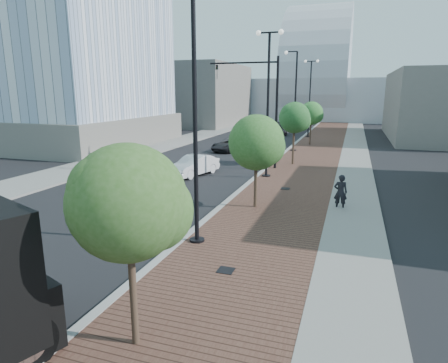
% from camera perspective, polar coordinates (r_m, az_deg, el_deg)
% --- Properties ---
extents(sidewalk, '(7.00, 140.00, 0.12)m').
position_cam_1_polar(sidewalk, '(42.97, 15.26, 5.32)').
color(sidewalk, '#4C2D23').
rests_on(sidewalk, ground).
extents(concrete_strip, '(2.40, 140.00, 0.13)m').
position_cam_1_polar(concrete_strip, '(42.90, 18.87, 5.07)').
color(concrete_strip, slate).
rests_on(concrete_strip, ground).
extents(curb, '(0.30, 140.00, 0.14)m').
position_cam_1_polar(curb, '(43.30, 10.62, 5.63)').
color(curb, gray).
rests_on(curb, ground).
extents(west_sidewalk, '(4.00, 140.00, 0.12)m').
position_cam_1_polar(west_sidewalk, '(46.87, -5.40, 6.35)').
color(west_sidewalk, slate).
rests_on(west_sidewalk, ground).
extents(white_sedan, '(2.51, 4.37, 1.36)m').
position_cam_1_polar(white_sedan, '(26.31, -4.49, 2.38)').
color(white_sedan, silver).
rests_on(white_sedan, ground).
extents(dark_car_mid, '(3.32, 4.83, 1.23)m').
position_cam_1_polar(dark_car_mid, '(37.03, 0.92, 5.45)').
color(dark_car_mid, black).
rests_on(dark_car_mid, ground).
extents(dark_car_far, '(3.06, 4.91, 1.33)m').
position_cam_1_polar(dark_car_far, '(52.11, 8.12, 7.63)').
color(dark_car_far, black).
rests_on(dark_car_far, ground).
extents(pedestrian, '(0.67, 0.48, 1.74)m').
position_cam_1_polar(pedestrian, '(19.34, 16.89, -1.54)').
color(pedestrian, black).
rests_on(pedestrian, ground).
extents(streetlight_1, '(1.44, 0.56, 9.21)m').
position_cam_1_polar(streetlight_1, '(13.71, -4.74, 7.90)').
color(streetlight_1, black).
rests_on(streetlight_1, ground).
extents(streetlight_2, '(1.72, 0.56, 9.28)m').
position_cam_1_polar(streetlight_2, '(25.11, 6.52, 11.34)').
color(streetlight_2, black).
rests_on(streetlight_2, ground).
extents(streetlight_3, '(1.44, 0.56, 9.21)m').
position_cam_1_polar(streetlight_3, '(36.96, 10.32, 11.04)').
color(streetlight_3, black).
rests_on(streetlight_3, ground).
extents(streetlight_4, '(1.72, 0.56, 9.28)m').
position_cam_1_polar(streetlight_4, '(48.83, 12.59, 11.97)').
color(streetlight_4, black).
rests_on(streetlight_4, ground).
extents(traffic_mast, '(5.09, 0.20, 8.00)m').
position_cam_1_polar(traffic_mast, '(28.23, 6.01, 11.87)').
color(traffic_mast, black).
rests_on(traffic_mast, ground).
extents(tree_0, '(2.50, 2.47, 4.61)m').
position_cam_1_polar(tree_0, '(8.12, -13.69, -3.13)').
color(tree_0, '#382619').
rests_on(tree_0, ground).
extents(tree_1, '(2.64, 2.63, 4.58)m').
position_cam_1_polar(tree_1, '(18.22, 4.98, 5.75)').
color(tree_1, '#382619').
rests_on(tree_1, ground).
extents(tree_2, '(2.40, 2.36, 4.85)m').
position_cam_1_polar(tree_2, '(29.93, 10.50, 9.27)').
color(tree_2, '#382619').
rests_on(tree_2, ground).
extents(tree_3, '(2.47, 2.43, 4.60)m').
position_cam_1_polar(tree_3, '(41.84, 12.88, 9.82)').
color(tree_3, '#382619').
rests_on(tree_3, ground).
extents(tower_podium, '(19.00, 19.00, 3.00)m').
position_cam_1_polar(tower_podium, '(45.85, -22.43, 7.08)').
color(tower_podium, slate).
rests_on(tower_podium, ground).
extents(convention_center, '(50.00, 30.00, 50.00)m').
position_cam_1_polar(convention_center, '(87.90, 13.74, 13.09)').
color(convention_center, '#AEB2B9').
rests_on(convention_center, ground).
extents(commercial_block_nw, '(14.00, 20.00, 10.00)m').
position_cam_1_polar(commercial_block_nw, '(67.69, -4.06, 12.65)').
color(commercial_block_nw, '#67635D').
rests_on(commercial_block_nw, ground).
extents(commercial_block_ne, '(12.00, 22.00, 8.00)m').
position_cam_1_polar(commercial_block_ne, '(53.54, 29.89, 9.76)').
color(commercial_block_ne, '#67635C').
rests_on(commercial_block_ne, ground).
extents(utility_cover_1, '(0.50, 0.50, 0.02)m').
position_cam_1_polar(utility_cover_1, '(12.37, 0.27, -13.02)').
color(utility_cover_1, black).
rests_on(utility_cover_1, sidewalk).
extents(utility_cover_2, '(0.50, 0.50, 0.02)m').
position_cam_1_polar(utility_cover_2, '(22.49, 9.08, -1.04)').
color(utility_cover_2, black).
rests_on(utility_cover_2, sidewalk).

